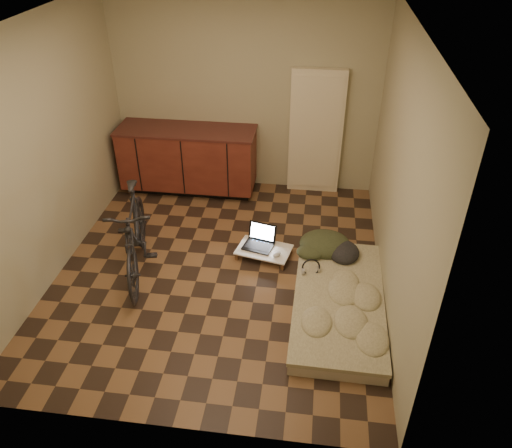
# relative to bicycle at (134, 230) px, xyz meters

# --- Properties ---
(room_shell) EXTENTS (3.50, 4.00, 2.60)m
(room_shell) POSITION_rel_bicycle_xyz_m (0.88, 0.12, 0.77)
(room_shell) COLOR brown
(room_shell) RESTS_ON ground
(cabinets) EXTENTS (1.84, 0.62, 0.91)m
(cabinets) POSITION_rel_bicycle_xyz_m (0.13, 1.82, -0.06)
(cabinets) COLOR black
(cabinets) RESTS_ON ground
(appliance_panel) EXTENTS (0.70, 0.10, 1.70)m
(appliance_panel) POSITION_rel_bicycle_xyz_m (1.83, 2.06, 0.32)
(appliance_panel) COLOR #F4E6C1
(appliance_panel) RESTS_ON ground
(bicycle) EXTENTS (0.86, 1.69, 1.05)m
(bicycle) POSITION_rel_bicycle_xyz_m (0.00, 0.00, 0.00)
(bicycle) COLOR black
(bicycle) RESTS_ON ground
(futon) EXTENTS (0.91, 1.86, 0.16)m
(futon) POSITION_rel_bicycle_xyz_m (2.18, -0.35, -0.45)
(futon) COLOR #C0B29A
(futon) RESTS_ON ground
(clothing_pile) EXTENTS (0.61, 0.51, 0.24)m
(clothing_pile) POSITION_rel_bicycle_xyz_m (2.07, 0.42, -0.25)
(clothing_pile) COLOR #2E361F
(clothing_pile) RESTS_ON futon
(headphones) EXTENTS (0.24, 0.23, 0.14)m
(headphones) POSITION_rel_bicycle_xyz_m (1.88, -0.00, -0.30)
(headphones) COLOR black
(headphones) RESTS_ON futon
(lap_desk) EXTENTS (0.67, 0.51, 0.10)m
(lap_desk) POSITION_rel_bicycle_xyz_m (1.34, 0.41, -0.44)
(lap_desk) COLOR brown
(lap_desk) RESTS_ON ground
(laptop) EXTENTS (0.39, 0.37, 0.23)m
(laptop) POSITION_rel_bicycle_xyz_m (1.28, 0.49, -0.38)
(laptop) COLOR black
(laptop) RESTS_ON lap_desk
(mouse) EXTENTS (0.12, 0.13, 0.04)m
(mouse) POSITION_rel_bicycle_xyz_m (1.49, 0.31, -0.41)
(mouse) COLOR silver
(mouse) RESTS_ON lap_desk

